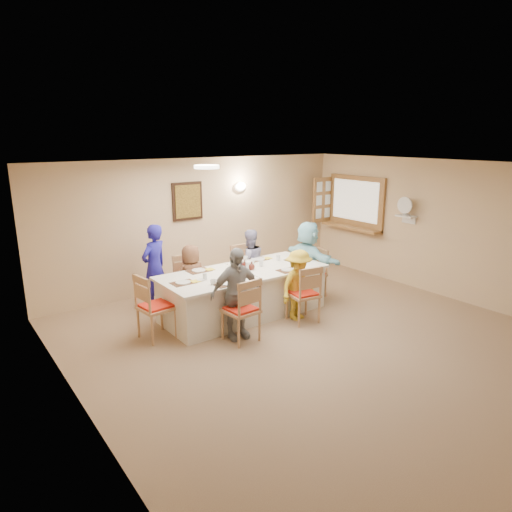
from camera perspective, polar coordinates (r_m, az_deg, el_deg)
ground at (r=6.72m, az=8.60°, el=-10.92°), size 7.00×7.00×0.00m
room_walls at (r=6.22m, az=9.13°, el=1.76°), size 7.00×7.00×7.00m
wall_picture at (r=8.79m, az=-8.55°, el=6.79°), size 0.62×0.05×0.72m
wall_sconce at (r=9.35m, az=-1.95°, el=8.66°), size 0.26×0.09×0.18m
ceiling_light at (r=6.66m, az=-6.19°, el=11.02°), size 0.36×0.36×0.05m
serving_hatch at (r=10.15m, az=12.39°, el=6.53°), size 0.06×1.50×1.15m
hatch_sill at (r=10.15m, az=11.78°, el=3.55°), size 0.30×1.50×0.05m
shutter_door at (r=10.48m, az=8.32°, el=6.97°), size 0.55×0.04×1.00m
fan_shelf at (r=9.27m, az=18.26°, el=4.75°), size 0.22×0.36×0.03m
desk_fan at (r=9.22m, az=18.23°, el=5.65°), size 0.30×0.30×0.28m
dining_table at (r=7.58m, az=-1.56°, el=-4.60°), size 2.78×1.17×0.76m
chair_back_left at (r=7.92m, az=-8.46°, el=-3.31°), size 0.48×0.48×0.92m
chair_back_right at (r=8.51m, az=-1.30°, el=-1.80°), size 0.46×0.46×0.94m
chair_front_left at (r=6.61m, az=-1.91°, el=-6.63°), size 0.50×0.50×0.97m
chair_front_right at (r=7.31m, az=5.91°, el=-4.63°), size 0.52×0.52×0.95m
chair_left_end at (r=6.84m, az=-12.38°, el=-6.11°), size 0.53×0.53×1.00m
chair_right_end at (r=8.49m, az=7.07°, el=-2.09°), size 0.49×0.49×0.90m
diner_back_left at (r=7.78m, az=-8.07°, el=-2.74°), size 0.58×0.39×1.15m
diner_back_right at (r=8.37m, az=-0.84°, el=-0.92°), size 0.80×0.72×1.26m
diner_front_left at (r=6.64m, az=-2.51°, el=-4.72°), size 0.89×0.54×1.37m
diner_front_right at (r=7.36m, az=5.30°, el=-3.63°), size 0.92×0.72×1.16m
diner_right_end at (r=8.34m, az=6.48°, el=-0.51°), size 1.33×0.44×1.42m
caregiver at (r=7.96m, az=-12.57°, el=-1.34°), size 0.80×0.75×1.47m
placemat_fl at (r=6.82m, az=-3.73°, el=-3.49°), size 0.37×0.27×0.01m
plate_fl at (r=6.81m, az=-3.73°, el=-3.41°), size 0.23×0.23×0.01m
napkin_fl at (r=6.87m, az=-2.24°, el=-3.27°), size 0.15×0.15×0.01m
placemat_fr at (r=7.50m, az=4.03°, el=-1.79°), size 0.35×0.26×0.01m
plate_fr at (r=7.49m, az=4.03°, el=-1.72°), size 0.22×0.22×0.01m
napkin_fr at (r=7.57m, az=5.31°, el=-1.60°), size 0.14×0.14×0.01m
placemat_bl at (r=7.51m, az=-7.18°, el=-1.85°), size 0.37×0.28×0.01m
plate_bl at (r=7.51m, az=-7.19°, el=-1.77°), size 0.22×0.22×0.01m
napkin_bl at (r=7.55m, az=-5.81°, el=-1.66°), size 0.13×0.13×0.01m
placemat_br at (r=8.13m, az=0.22°, el=-0.43°), size 0.36×0.27×0.01m
plate_br at (r=8.13m, az=0.22°, el=-0.37°), size 0.25×0.25×0.02m
napkin_br at (r=8.19m, az=1.44°, el=-0.26°), size 0.13×0.13×0.01m
placemat_le at (r=6.93m, az=-9.10°, el=-3.34°), size 0.35×0.26×0.01m
plate_le at (r=6.93m, az=-9.10°, el=-3.26°), size 0.23×0.23×0.01m
napkin_le at (r=6.97m, az=-7.60°, el=-3.13°), size 0.13×0.13×0.01m
placemat_re at (r=8.13m, az=4.93°, el=-0.49°), size 0.35×0.26×0.01m
plate_re at (r=8.13m, az=4.93°, el=-0.42°), size 0.23×0.23×0.01m
napkin_re at (r=8.21m, az=6.11°, el=-0.32°), size 0.14×0.14×0.01m
teacup_a at (r=6.80m, az=-5.34°, el=-3.26°), size 0.10×0.10×0.08m
teacup_b at (r=8.06m, az=-1.32°, el=-0.29°), size 0.15×0.15×0.08m
bowl_a at (r=7.13m, az=-1.91°, el=-2.43°), size 0.35×0.35×0.06m
bowl_b at (r=7.85m, az=-0.83°, el=-0.79°), size 0.23×0.23×0.06m
condiment_ketchup at (r=7.45m, az=-1.99°, el=-1.03°), size 0.10×0.10×0.22m
condiment_brown at (r=7.49m, az=-1.44°, el=-1.09°), size 0.12×0.12×0.18m
condiment_malt at (r=7.51m, az=-0.55°, el=-1.21°), size 0.17×0.17×0.14m
drinking_glass at (r=7.41m, az=-2.76°, el=-1.54°), size 0.07×0.07×0.10m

